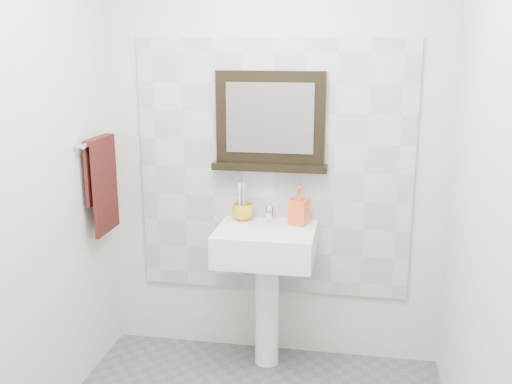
% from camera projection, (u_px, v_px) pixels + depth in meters
% --- Properties ---
extents(back_wall, '(2.00, 0.01, 2.50)m').
position_uv_depth(back_wall, '(274.00, 153.00, 3.47)').
color(back_wall, silver).
rests_on(back_wall, ground).
extents(front_wall, '(2.00, 0.01, 2.50)m').
position_uv_depth(front_wall, '(133.00, 323.00, 1.37)').
color(front_wall, silver).
rests_on(front_wall, ground).
extents(left_wall, '(0.01, 2.20, 2.50)m').
position_uv_depth(left_wall, '(8.00, 190.00, 2.59)').
color(left_wall, silver).
rests_on(left_wall, ground).
extents(right_wall, '(0.01, 2.20, 2.50)m').
position_uv_depth(right_wall, '(493.00, 213.00, 2.25)').
color(right_wall, silver).
rests_on(right_wall, ground).
extents(splashback, '(1.60, 0.02, 1.50)m').
position_uv_depth(splashback, '(273.00, 170.00, 3.49)').
color(splashback, '#AEB8BD').
rests_on(splashback, back_wall).
extents(pedestal_sink, '(0.55, 0.44, 0.96)m').
position_uv_depth(pedestal_sink, '(266.00, 259.00, 3.40)').
color(pedestal_sink, white).
rests_on(pedestal_sink, ground).
extents(toothbrush_cup, '(0.13, 0.13, 0.10)m').
position_uv_depth(toothbrush_cup, '(243.00, 212.00, 3.50)').
color(toothbrush_cup, gold).
rests_on(toothbrush_cup, pedestal_sink).
extents(toothbrushes, '(0.05, 0.04, 0.21)m').
position_uv_depth(toothbrushes, '(242.00, 199.00, 3.48)').
color(toothbrushes, white).
rests_on(toothbrushes, toothbrush_cup).
extents(soap_dispenser, '(0.12, 0.12, 0.22)m').
position_uv_depth(soap_dispenser, '(299.00, 206.00, 3.40)').
color(soap_dispenser, red).
rests_on(soap_dispenser, pedestal_sink).
extents(framed_mirror, '(0.66, 0.11, 0.56)m').
position_uv_depth(framed_mirror, '(270.00, 124.00, 3.39)').
color(framed_mirror, black).
rests_on(framed_mirror, back_wall).
extents(towel_bar, '(0.07, 0.40, 0.03)m').
position_uv_depth(towel_bar, '(98.00, 141.00, 3.34)').
color(towel_bar, silver).
rests_on(towel_bar, left_wall).
extents(hand_towel, '(0.06, 0.30, 0.55)m').
position_uv_depth(hand_towel, '(102.00, 178.00, 3.39)').
color(hand_towel, '#34100E').
rests_on(hand_towel, towel_bar).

